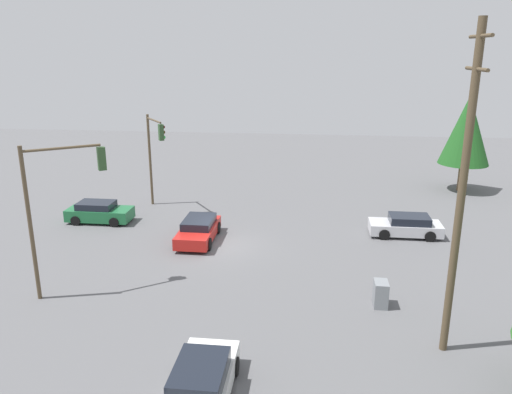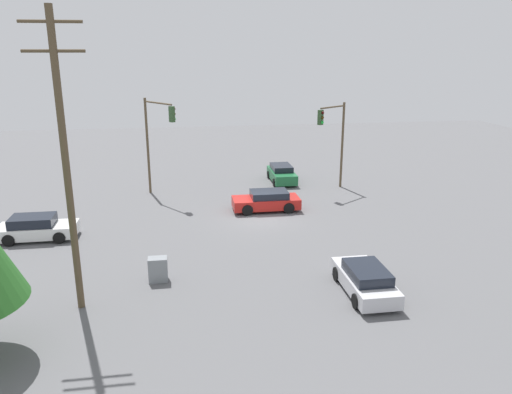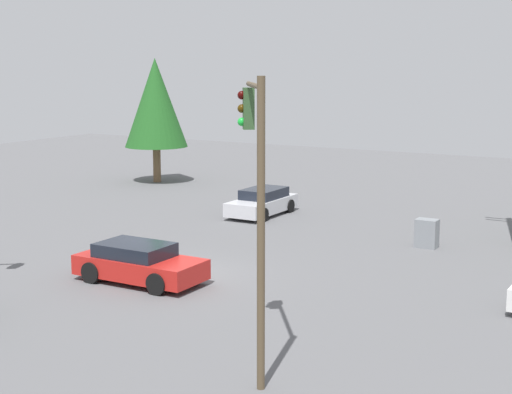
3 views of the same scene
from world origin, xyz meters
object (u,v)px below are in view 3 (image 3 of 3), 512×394
(sedan_red, at_px, (139,263))
(electrical_cabinet, at_px, (427,233))
(traffic_signal_main, at_px, (255,174))
(sedan_silver, at_px, (262,202))

(sedan_red, xyz_separation_m, electrical_cabinet, (-6.76, -9.66, -0.08))
(traffic_signal_main, xyz_separation_m, electrical_cabinet, (0.35, -14.18, -4.15))
(sedan_red, relative_size, traffic_signal_main, 0.63)
(traffic_signal_main, bearing_deg, sedan_red, 22.28)
(sedan_red, height_order, electrical_cabinet, sedan_red)
(sedan_red, xyz_separation_m, traffic_signal_main, (-7.11, 4.52, 4.07))
(traffic_signal_main, height_order, electrical_cabinet, traffic_signal_main)
(sedan_red, height_order, traffic_signal_main, traffic_signal_main)
(sedan_red, distance_m, electrical_cabinet, 11.79)
(sedan_silver, height_order, traffic_signal_main, traffic_signal_main)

